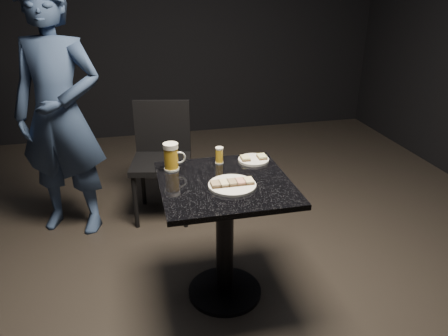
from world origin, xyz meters
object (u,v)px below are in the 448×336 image
Objects in this scene: plate_large at (232,185)px; table at (225,220)px; beer_mug at (172,157)px; patron at (59,115)px; chair at (162,153)px; plate_small at (254,160)px; beer_tumbler at (219,155)px.

plate_large is 0.26m from table.
beer_mug is at bearing 134.10° from plate_large.
plate_large is at bearing -71.38° from table.
plate_large is 1.46m from patron.
chair reaches higher than plate_large.
plate_small is 0.21× the size of chair.
table is 1.13m from chair.
plate_large is 0.28× the size of chair.
beer_tumbler is (0.28, 0.03, -0.03)m from beer_mug.
chair is (-0.48, 0.87, -0.25)m from plate_small.
chair is (0.69, 0.08, -0.38)m from patron.
table is (-0.23, -0.23, -0.25)m from plate_small.
patron is at bearing 130.29° from beer_mug.
beer_mug reaches higher than chair.
plate_small is (0.21, 0.30, 0.00)m from plate_large.
patron reaches higher than plate_large.
beer_tumbler reaches higher than table.
patron is at bearing 132.51° from table.
plate_large is at bearing -28.34° from patron.
beer_mug is (-0.26, 0.22, 0.32)m from table.
beer_tumbler is (0.96, -0.77, -0.08)m from patron.
plate_large is at bearing -45.90° from beer_mug.
plate_small is 0.49m from beer_mug.
beer_tumbler is at bearing 175.18° from plate_small.
beer_tumbler is at bearing -18.34° from patron.
beer_mug reaches higher than plate_small.
table is at bearing -27.17° from patron.
patron is 1.43m from table.
patron is at bearing -173.35° from chair.
patron is 17.94× the size of beer_tumbler.
table is 0.85× the size of chair.
plate_small is 0.24× the size of table.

